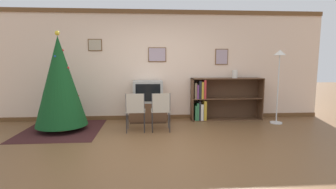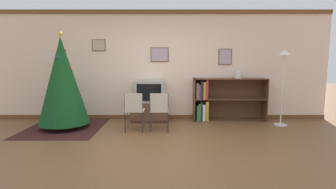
{
  "view_description": "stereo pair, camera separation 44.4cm",
  "coord_description": "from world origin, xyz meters",
  "px_view_note": "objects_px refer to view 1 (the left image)",
  "views": [
    {
      "loc": [
        -0.24,
        -4.32,
        1.51
      ],
      "look_at": [
        0.18,
        1.22,
        0.76
      ],
      "focal_mm": 28.0,
      "sensor_mm": 36.0,
      "label": 1
    },
    {
      "loc": [
        0.2,
        -4.34,
        1.51
      ],
      "look_at": [
        0.18,
        1.22,
        0.76
      ],
      "focal_mm": 28.0,
      "sensor_mm": 36.0,
      "label": 2
    }
  ],
  "objects_px": {
    "christmas_tree": "(60,82)",
    "tv_console": "(148,112)",
    "television": "(148,92)",
    "folding_chair_right": "(161,109)",
    "folding_chair_left": "(135,110)",
    "bookshelf": "(215,100)",
    "vase": "(235,74)",
    "standing_lamp": "(279,67)"
  },
  "relations": [
    {
      "from": "tv_console",
      "to": "standing_lamp",
      "type": "xyz_separation_m",
      "value": [
        3.03,
        -0.4,
        1.08
      ]
    },
    {
      "from": "christmas_tree",
      "to": "tv_console",
      "type": "bearing_deg",
      "value": 18.81
    },
    {
      "from": "vase",
      "to": "standing_lamp",
      "type": "distance_m",
      "value": 1.02
    },
    {
      "from": "television",
      "to": "folding_chair_right",
      "type": "relative_size",
      "value": 0.85
    },
    {
      "from": "bookshelf",
      "to": "vase",
      "type": "height_order",
      "value": "vase"
    },
    {
      "from": "tv_console",
      "to": "vase",
      "type": "height_order",
      "value": "vase"
    },
    {
      "from": "christmas_tree",
      "to": "folding_chair_right",
      "type": "bearing_deg",
      "value": -7.87
    },
    {
      "from": "television",
      "to": "standing_lamp",
      "type": "xyz_separation_m",
      "value": [
        3.03,
        -0.4,
        0.58
      ]
    },
    {
      "from": "christmas_tree",
      "to": "bookshelf",
      "type": "height_order",
      "value": "christmas_tree"
    },
    {
      "from": "bookshelf",
      "to": "vase",
      "type": "distance_m",
      "value": 0.8
    },
    {
      "from": "tv_console",
      "to": "standing_lamp",
      "type": "bearing_deg",
      "value": -7.58
    },
    {
      "from": "folding_chair_left",
      "to": "bookshelf",
      "type": "bearing_deg",
      "value": 27.26
    },
    {
      "from": "tv_console",
      "to": "television",
      "type": "xyz_separation_m",
      "value": [
        -0.0,
        -0.0,
        0.5
      ]
    },
    {
      "from": "vase",
      "to": "standing_lamp",
      "type": "bearing_deg",
      "value": -29.07
    },
    {
      "from": "folding_chair_left",
      "to": "vase",
      "type": "relative_size",
      "value": 4.14
    },
    {
      "from": "television",
      "to": "folding_chair_right",
      "type": "xyz_separation_m",
      "value": [
        0.26,
        -0.92,
        -0.27
      ]
    },
    {
      "from": "christmas_tree",
      "to": "television",
      "type": "xyz_separation_m",
      "value": [
        1.84,
        0.63,
        -0.31
      ]
    },
    {
      "from": "christmas_tree",
      "to": "television",
      "type": "distance_m",
      "value": 1.97
    },
    {
      "from": "christmas_tree",
      "to": "folding_chair_left",
      "type": "height_order",
      "value": "christmas_tree"
    },
    {
      "from": "folding_chair_right",
      "to": "christmas_tree",
      "type": "bearing_deg",
      "value": 172.13
    },
    {
      "from": "tv_console",
      "to": "television",
      "type": "height_order",
      "value": "television"
    },
    {
      "from": "vase",
      "to": "standing_lamp",
      "type": "relative_size",
      "value": 0.12
    },
    {
      "from": "christmas_tree",
      "to": "standing_lamp",
      "type": "bearing_deg",
      "value": 2.64
    },
    {
      "from": "folding_chair_left",
      "to": "folding_chair_right",
      "type": "distance_m",
      "value": 0.53
    },
    {
      "from": "bookshelf",
      "to": "vase",
      "type": "relative_size",
      "value": 8.94
    },
    {
      "from": "folding_chair_right",
      "to": "vase",
      "type": "relative_size",
      "value": 4.14
    },
    {
      "from": "vase",
      "to": "christmas_tree",
      "type": "bearing_deg",
      "value": -169.9
    },
    {
      "from": "television",
      "to": "folding_chair_right",
      "type": "height_order",
      "value": "television"
    },
    {
      "from": "television",
      "to": "bookshelf",
      "type": "distance_m",
      "value": 1.69
    },
    {
      "from": "tv_console",
      "to": "standing_lamp",
      "type": "relative_size",
      "value": 0.52
    },
    {
      "from": "folding_chair_left",
      "to": "vase",
      "type": "bearing_deg",
      "value": 22.54
    },
    {
      "from": "folding_chair_left",
      "to": "standing_lamp",
      "type": "distance_m",
      "value": 3.44
    },
    {
      "from": "bookshelf",
      "to": "vase",
      "type": "bearing_deg",
      "value": 0.43
    },
    {
      "from": "bookshelf",
      "to": "folding_chair_left",
      "type": "bearing_deg",
      "value": -152.74
    },
    {
      "from": "christmas_tree",
      "to": "folding_chair_right",
      "type": "distance_m",
      "value": 2.2
    },
    {
      "from": "tv_console",
      "to": "folding_chair_left",
      "type": "distance_m",
      "value": 0.98
    },
    {
      "from": "bookshelf",
      "to": "vase",
      "type": "xyz_separation_m",
      "value": [
        0.48,
        0.0,
        0.64
      ]
    },
    {
      "from": "television",
      "to": "vase",
      "type": "distance_m",
      "value": 2.19
    },
    {
      "from": "bookshelf",
      "to": "standing_lamp",
      "type": "distance_m",
      "value": 1.65
    },
    {
      "from": "christmas_tree",
      "to": "tv_console",
      "type": "distance_m",
      "value": 2.11
    },
    {
      "from": "folding_chair_left",
      "to": "bookshelf",
      "type": "xyz_separation_m",
      "value": [
        1.94,
        1.0,
        0.04
      ]
    },
    {
      "from": "standing_lamp",
      "to": "bookshelf",
      "type": "bearing_deg",
      "value": 160.33
    }
  ]
}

